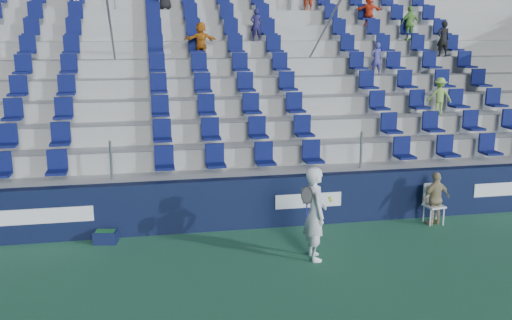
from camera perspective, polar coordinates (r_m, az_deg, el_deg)
The scene contains 7 objects.
ground at distance 10.66m, azimuth 1.89°, elevation -12.33°, with size 70.00×70.00×0.00m, color #2C6846.
sponsor_wall at distance 13.33m, azimuth -1.13°, elevation -4.32°, with size 24.00×0.32×1.20m.
grandstand at distance 17.94m, azimuth -3.99°, elevation 5.12°, with size 24.00×8.17×6.63m.
tennis_player at distance 11.51m, azimuth 5.93°, elevation -5.33°, with size 0.69×0.71×1.91m.
line_judge_chair at distance 14.34m, azimuth 17.22°, elevation -3.89°, with size 0.48×0.49×0.96m.
line_judge at distance 14.19m, azimuth 17.53°, elevation -3.68°, with size 0.75×0.31×1.29m, color tan.
ball_bin at distance 12.95m, azimuth -14.80°, elevation -7.38°, with size 0.56×0.42×0.28m.
Camera 1 is at (-2.20, -9.40, 4.53)m, focal length 40.00 mm.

